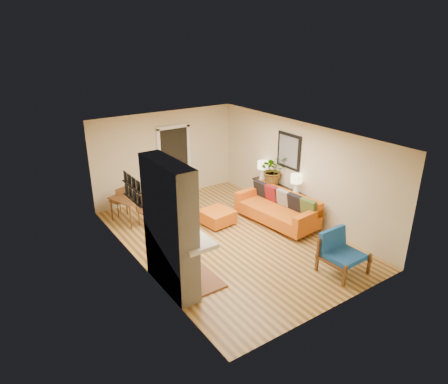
{
  "coord_description": "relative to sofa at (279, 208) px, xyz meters",
  "views": [
    {
      "loc": [
        -4.95,
        -7.08,
        4.7
      ],
      "look_at": [
        0.0,
        0.2,
        1.15
      ],
      "focal_mm": 32.0,
      "sensor_mm": 36.0,
      "label": 1
    }
  ],
  "objects": [
    {
      "name": "console_table",
      "position": [
        0.46,
        0.59,
        0.19
      ],
      "size": [
        0.34,
        1.85,
        0.72
      ],
      "color": "black",
      "rests_on": "ground"
    },
    {
      "name": "houseplant",
      "position": [
        0.45,
        0.78,
        0.76
      ],
      "size": [
        0.95,
        0.9,
        0.84
      ],
      "primitive_type": "imported",
      "rotation": [
        0.0,
        0.0,
        -0.41
      ],
      "color": "#1E5919",
      "rests_on": "console_table"
    },
    {
      "name": "ottoman",
      "position": [
        -1.42,
        0.79,
        -0.17
      ],
      "size": [
        0.84,
        0.84,
        0.38
      ],
      "color": "silver",
      "rests_on": "ground"
    },
    {
      "name": "room_shell",
      "position": [
        -1.0,
        2.63,
        0.85
      ],
      "size": [
        6.5,
        6.5,
        6.5
      ],
      "color": "tan",
      "rests_on": "ground"
    },
    {
      "name": "sofa",
      "position": [
        0.0,
        0.0,
        0.0
      ],
      "size": [
        1.19,
        2.33,
        0.88
      ],
      "color": "silver",
      "rests_on": "ground"
    },
    {
      "name": "blue_chair",
      "position": [
        -0.48,
        -2.45,
        0.08
      ],
      "size": [
        0.85,
        0.83,
        0.87
      ],
      "color": "brown",
      "rests_on": "ground"
    },
    {
      "name": "dining_table",
      "position": [
        -3.2,
        2.27,
        0.15
      ],
      "size": [
        0.97,
        1.56,
        0.82
      ],
      "color": "brown",
      "rests_on": "ground"
    },
    {
      "name": "lamp_near",
      "position": [
        0.46,
        -0.11,
        0.67
      ],
      "size": [
        0.3,
        0.3,
        0.54
      ],
      "color": "white",
      "rests_on": "console_table"
    },
    {
      "name": "lamp_far",
      "position": [
        0.46,
        1.27,
        0.67
      ],
      "size": [
        0.3,
        0.3,
        0.54
      ],
      "color": "white",
      "rests_on": "console_table"
    },
    {
      "name": "fireplace",
      "position": [
        -3.61,
        -1.01,
        0.85
      ],
      "size": [
        1.09,
        1.68,
        2.6
      ],
      "color": "white",
      "rests_on": "ground"
    }
  ]
}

